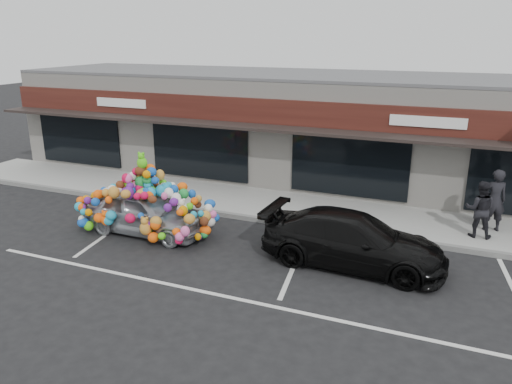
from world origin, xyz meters
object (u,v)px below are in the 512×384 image
at_px(pedestrian_a, 494,200).
at_px(pedestrian_b, 480,209).
at_px(black_sedan, 353,240).
at_px(toy_car, 145,207).

bearing_deg(pedestrian_a, pedestrian_b, 41.77).
bearing_deg(pedestrian_b, black_sedan, 43.59).
bearing_deg(pedestrian_a, toy_car, 3.14).
bearing_deg(black_sedan, toy_car, 94.23).
relative_size(pedestrian_a, pedestrian_b, 1.13).
height_order(toy_car, pedestrian_a, toy_car).
bearing_deg(toy_car, pedestrian_b, -70.26).
xyz_separation_m(black_sedan, pedestrian_a, (3.45, 3.67, 0.41)).
relative_size(toy_car, black_sedan, 0.89).
xyz_separation_m(black_sedan, pedestrian_b, (3.06, 2.98, 0.30)).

